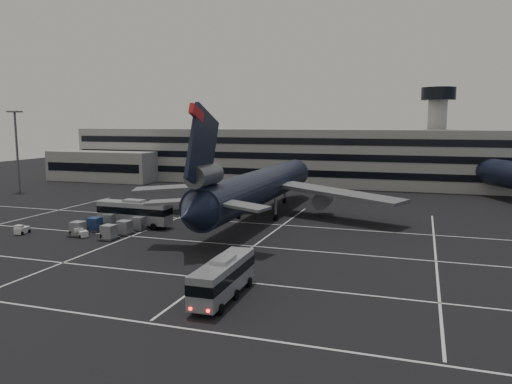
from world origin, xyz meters
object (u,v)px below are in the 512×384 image
tug_a (22,230)px  uld_cluster (117,224)px  bus_near (223,276)px  trijet_main (260,187)px  bus_far (134,212)px

tug_a → uld_cluster: bearing=21.8°
bus_near → tug_a: (-37.06, 15.16, -1.46)m
trijet_main → bus_far: bearing=-141.8°
trijet_main → uld_cluster: (-16.71, -16.01, -4.27)m
bus_far → uld_cluster: 3.76m
trijet_main → bus_far: trijet_main is taller
trijet_main → tug_a: 36.25m
bus_far → uld_cluster: bus_far is taller
trijet_main → tug_a: size_ratio=26.01×
trijet_main → bus_near: bearing=-77.0°
bus_near → uld_cluster: size_ratio=0.83×
bus_far → tug_a: bus_far is taller
trijet_main → tug_a: trijet_main is taller
bus_far → uld_cluster: bearing=168.0°
bus_far → tug_a: bearing=129.2°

